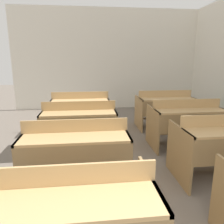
{
  "coord_description": "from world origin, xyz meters",
  "views": [
    {
      "loc": [
        -0.68,
        0.18,
        1.57
      ],
      "look_at": [
        -0.3,
        3.47,
        0.78
      ],
      "focal_mm": 35.0,
      "sensor_mm": 36.0,
      "label": 1
    }
  ],
  "objects_px": {
    "bench_back_left": "(81,110)",
    "bench_third_left": "(80,124)",
    "bench_third_right": "(186,121)",
    "wastepaper_bin": "(206,112)",
    "bench_front_left": "(68,218)",
    "bench_second_left": "(76,152)",
    "bench_back_right": "(165,107)"
  },
  "relations": [
    {
      "from": "bench_back_left",
      "to": "bench_third_left",
      "type": "bearing_deg",
      "value": -89.48
    },
    {
      "from": "bench_third_left",
      "to": "bench_third_right",
      "type": "xyz_separation_m",
      "value": [
        1.92,
        -0.03,
        0.0
      ]
    },
    {
      "from": "bench_third_left",
      "to": "wastepaper_bin",
      "type": "height_order",
      "value": "bench_third_left"
    },
    {
      "from": "bench_front_left",
      "to": "bench_back_left",
      "type": "bearing_deg",
      "value": 89.94
    },
    {
      "from": "bench_third_left",
      "to": "bench_back_left",
      "type": "height_order",
      "value": "same"
    },
    {
      "from": "bench_second_left",
      "to": "bench_back_left",
      "type": "relative_size",
      "value": 1.0
    },
    {
      "from": "bench_third_left",
      "to": "bench_back_left",
      "type": "relative_size",
      "value": 1.0
    },
    {
      "from": "bench_front_left",
      "to": "bench_second_left",
      "type": "xyz_separation_m",
      "value": [
        0.01,
        1.15,
        0.0
      ]
    },
    {
      "from": "bench_back_right",
      "to": "bench_third_right",
      "type": "bearing_deg",
      "value": -91.12
    },
    {
      "from": "bench_front_left",
      "to": "bench_third_right",
      "type": "xyz_separation_m",
      "value": [
        1.94,
        2.3,
        0.0
      ]
    },
    {
      "from": "bench_third_left",
      "to": "wastepaper_bin",
      "type": "relative_size",
      "value": 3.55
    },
    {
      "from": "bench_third_right",
      "to": "bench_back_left",
      "type": "height_order",
      "value": "same"
    },
    {
      "from": "bench_second_left",
      "to": "bench_back_left",
      "type": "bearing_deg",
      "value": 90.16
    },
    {
      "from": "bench_front_left",
      "to": "bench_back_right",
      "type": "height_order",
      "value": "same"
    },
    {
      "from": "bench_second_left",
      "to": "bench_third_left",
      "type": "xyz_separation_m",
      "value": [
        0.0,
        1.17,
        0.0
      ]
    },
    {
      "from": "bench_second_left",
      "to": "bench_back_right",
      "type": "xyz_separation_m",
      "value": [
        1.95,
        2.32,
        0.0
      ]
    },
    {
      "from": "bench_front_left",
      "to": "bench_third_right",
      "type": "height_order",
      "value": "same"
    },
    {
      "from": "bench_second_left",
      "to": "bench_third_right",
      "type": "relative_size",
      "value": 1.0
    },
    {
      "from": "bench_third_right",
      "to": "wastepaper_bin",
      "type": "bearing_deg",
      "value": 52.11
    },
    {
      "from": "bench_back_right",
      "to": "bench_back_left",
      "type": "bearing_deg",
      "value": -179.86
    },
    {
      "from": "bench_front_left",
      "to": "bench_second_left",
      "type": "distance_m",
      "value": 1.15
    },
    {
      "from": "bench_front_left",
      "to": "bench_third_left",
      "type": "bearing_deg",
      "value": 89.66
    },
    {
      "from": "bench_third_right",
      "to": "bench_third_left",
      "type": "bearing_deg",
      "value": 179.18
    },
    {
      "from": "bench_third_right",
      "to": "wastepaper_bin",
      "type": "xyz_separation_m",
      "value": [
        1.45,
        1.86,
        -0.32
      ]
    },
    {
      "from": "wastepaper_bin",
      "to": "bench_third_right",
      "type": "bearing_deg",
      "value": -127.89
    },
    {
      "from": "bench_third_right",
      "to": "bench_back_right",
      "type": "xyz_separation_m",
      "value": [
        0.02,
        1.17,
        0.0
      ]
    },
    {
      "from": "bench_third_left",
      "to": "wastepaper_bin",
      "type": "xyz_separation_m",
      "value": [
        3.37,
        1.83,
        -0.32
      ]
    },
    {
      "from": "bench_third_left",
      "to": "bench_third_right",
      "type": "distance_m",
      "value": 1.92
    },
    {
      "from": "wastepaper_bin",
      "to": "bench_back_right",
      "type": "bearing_deg",
      "value": -154.23
    },
    {
      "from": "bench_second_left",
      "to": "bench_third_right",
      "type": "height_order",
      "value": "same"
    },
    {
      "from": "bench_second_left",
      "to": "bench_third_right",
      "type": "distance_m",
      "value": 2.24
    },
    {
      "from": "bench_back_left",
      "to": "bench_second_left",
      "type": "bearing_deg",
      "value": -89.84
    }
  ]
}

